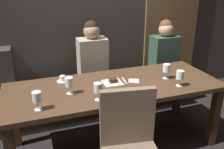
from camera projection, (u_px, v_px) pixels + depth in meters
name	position (u px, v px, depth m)	size (l,w,h in m)	color
ground	(114.00, 144.00, 2.79)	(9.00, 9.00, 0.00)	black
arched_door	(173.00, 5.00, 3.71)	(0.90, 0.05, 2.55)	brown
dining_table	(115.00, 92.00, 2.55)	(2.20, 0.84, 0.74)	#412B1C
banquette_bench	(97.00, 99.00, 3.32)	(2.50, 0.44, 0.45)	#4A3C2E
chair_near_side	(130.00, 144.00, 1.91)	(0.50, 0.50, 0.98)	#4C3321
diner_redhead	(92.00, 56.00, 3.10)	(0.36, 0.24, 0.83)	#9E9384
diner_bearded	(164.00, 50.00, 3.39)	(0.36, 0.24, 0.79)	#2D473D
wine_glass_far_right	(180.00, 75.00, 2.45)	(0.08, 0.08, 0.16)	silver
wine_glass_end_right	(166.00, 68.00, 2.63)	(0.08, 0.08, 0.16)	silver
wine_glass_near_right	(98.00, 88.00, 2.17)	(0.08, 0.08, 0.16)	silver
wine_glass_far_left	(69.00, 82.00, 2.29)	(0.08, 0.08, 0.16)	silver
wine_glass_end_left	(37.00, 98.00, 2.01)	(0.08, 0.08, 0.16)	silver
espresso_cup	(63.00, 79.00, 2.59)	(0.12, 0.12, 0.06)	white
dessert_plate	(113.00, 82.00, 2.55)	(0.19, 0.19, 0.05)	white
fork_on_table	(124.00, 81.00, 2.61)	(0.02, 0.17, 0.01)	silver
folded_napkin	(134.00, 81.00, 2.60)	(0.11, 0.10, 0.01)	silver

